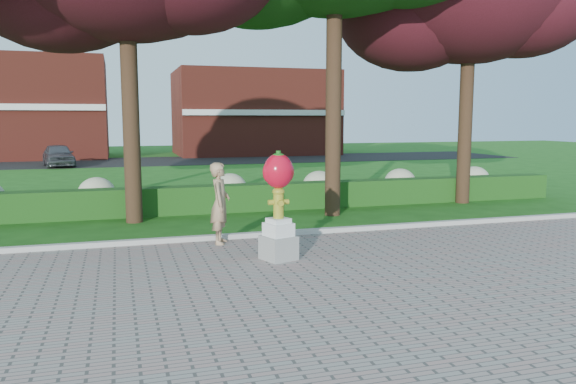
% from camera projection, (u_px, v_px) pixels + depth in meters
% --- Properties ---
extents(ground, '(100.00, 100.00, 0.00)m').
position_uv_depth(ground, '(262.00, 275.00, 9.95)').
color(ground, '#1B4E13').
rests_on(ground, ground).
extents(walkway, '(40.00, 14.00, 0.04)m').
position_uv_depth(walkway, '(351.00, 370.00, 6.16)').
color(walkway, gray).
rests_on(walkway, ground).
extents(curb, '(40.00, 0.18, 0.15)m').
position_uv_depth(curb, '(229.00, 237.00, 12.79)').
color(curb, '#ADADA5').
rests_on(curb, ground).
extents(lawn_hedge, '(24.00, 0.70, 0.80)m').
position_uv_depth(lawn_hedge, '(203.00, 199.00, 16.54)').
color(lawn_hedge, '#1C4212').
rests_on(lawn_hedge, ground).
extents(hydrangea_row, '(20.10, 1.10, 0.99)m').
position_uv_depth(hydrangea_row, '(217.00, 189.00, 17.64)').
color(hydrangea_row, '#B5B88C').
rests_on(hydrangea_row, ground).
extents(street, '(50.00, 8.00, 0.02)m').
position_uv_depth(street, '(156.00, 161.00, 36.51)').
color(street, black).
rests_on(street, ground).
extents(building_left, '(14.00, 8.00, 7.00)m').
position_uv_depth(building_left, '(1.00, 108.00, 38.87)').
color(building_left, maroon).
rests_on(building_left, ground).
extents(building_right, '(12.00, 8.00, 6.40)m').
position_uv_depth(building_right, '(254.00, 113.00, 44.10)').
color(building_right, maroon).
rests_on(building_right, ground).
extents(hydrant_sculpture, '(0.73, 0.73, 2.11)m').
position_uv_depth(hydrant_sculpture, '(278.00, 202.00, 10.79)').
color(hydrant_sculpture, gray).
rests_on(hydrant_sculpture, walkway).
extents(woman, '(0.60, 0.75, 1.78)m').
position_uv_depth(woman, '(220.00, 203.00, 12.22)').
color(woman, '#A37F5D').
rests_on(woman, walkway).
extents(parked_car, '(2.26, 4.06, 1.31)m').
position_uv_depth(parked_car, '(58.00, 155.00, 32.42)').
color(parked_car, '#43454B').
rests_on(parked_car, street).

